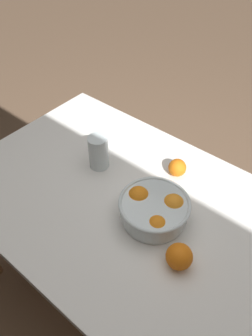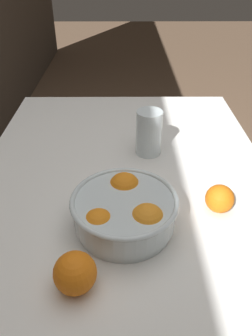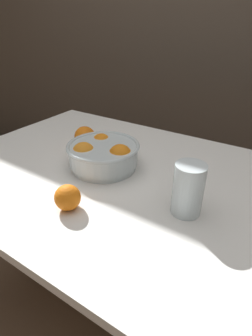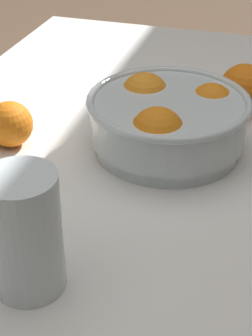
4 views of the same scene
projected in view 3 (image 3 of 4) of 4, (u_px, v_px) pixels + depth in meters
name	position (u px, v px, depth m)	size (l,w,h in m)	color
ground_plane	(130.00, 307.00, 1.21)	(12.00, 12.00, 0.00)	brown
dining_table	(132.00, 195.00, 0.90)	(1.33, 0.85, 0.71)	white
fruit_bowl	(104.00, 154.00, 0.89)	(0.25, 0.25, 0.10)	silver
juice_glass	(188.00, 191.00, 0.67)	(0.08, 0.08, 0.14)	#F4A314
orange_loose_near_bowl	(68.00, 197.00, 0.70)	(0.07, 0.07, 0.07)	orange
orange_loose_front	(85.00, 137.00, 1.04)	(0.08, 0.08, 0.08)	orange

